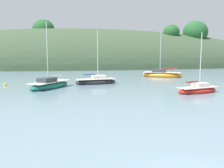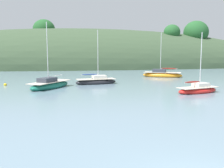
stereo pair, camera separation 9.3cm
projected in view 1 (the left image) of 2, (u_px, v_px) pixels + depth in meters
far_shoreline_hill at (86, 67)px, 82.92m from camera, size 150.00×36.00×29.02m
sailboat_yellow_far at (50, 85)px, 32.49m from camera, size 6.06×7.40×8.94m
sailboat_white_near at (198, 90)px, 28.66m from camera, size 5.87×3.31×7.27m
sailboat_black_sloop at (162, 75)px, 48.10m from camera, size 8.04×5.94×8.97m
sailboat_orange_cutter at (96, 81)px, 37.08m from camera, size 6.65×3.30×8.35m
mooring_buoy_inner at (41, 83)px, 37.66m from camera, size 0.44×0.44×0.54m
mooring_buoy_channel at (5, 85)px, 35.05m from camera, size 0.44×0.44×0.54m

